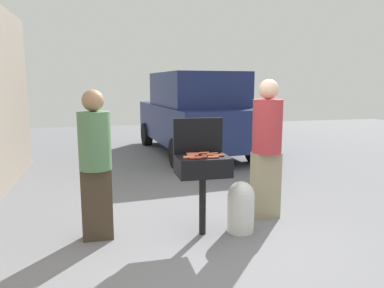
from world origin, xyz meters
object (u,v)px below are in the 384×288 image
object	(u,v)px
hot_dog_7	(201,157)
hot_dog_1	(189,157)
hot_dog_10	(219,156)
hot_dog_4	(195,158)
person_right	(267,144)
hot_dog_5	(213,157)
bbq_grill	(203,169)
hot_dog_9	(190,158)
propane_tank	(241,206)
hot_dog_3	(193,155)
hot_dog_2	(194,154)
person_left	(95,160)
hot_dog_8	(203,153)
parked_minivan	(195,113)
hot_dog_0	(207,155)
hot_dog_11	(192,154)
hot_dog_6	(213,154)

from	to	relation	value
hot_dog_7	hot_dog_1	bearing A→B (deg)	158.19
hot_dog_7	hot_dog_10	world-z (taller)	same
hot_dog_4	person_right	distance (m)	1.19
hot_dog_7	person_right	bearing A→B (deg)	24.73
hot_dog_5	hot_dog_1	bearing A→B (deg)	162.05
bbq_grill	hot_dog_9	world-z (taller)	hot_dog_9
hot_dog_4	hot_dog_1	bearing A→B (deg)	123.96
hot_dog_10	propane_tank	world-z (taller)	hot_dog_10
hot_dog_3	propane_tank	world-z (taller)	hot_dog_3
hot_dog_4	hot_dog_9	world-z (taller)	same
hot_dog_3	propane_tank	size ratio (longest dim) A/B	0.21
hot_dog_1	hot_dog_3	xyz separation A→B (m)	(0.06, 0.07, 0.00)
hot_dog_2	hot_dog_10	xyz separation A→B (m)	(0.26, -0.15, 0.00)
bbq_grill	person_left	distance (m)	1.21
propane_tank	hot_dog_3	bearing A→B (deg)	174.74
hot_dog_8	hot_dog_7	bearing A→B (deg)	-110.84
hot_dog_7	hot_dog_3	bearing A→B (deg)	120.04
hot_dog_1	parked_minivan	distance (m)	5.19
hot_dog_0	hot_dog_11	bearing A→B (deg)	138.59
bbq_grill	propane_tank	distance (m)	0.66
hot_dog_6	parked_minivan	size ratio (longest dim) A/B	0.03
hot_dog_0	person_right	xyz separation A→B (m)	(0.91, 0.37, 0.04)
hot_dog_1	hot_dog_9	distance (m)	0.04
hot_dog_8	person_left	bearing A→B (deg)	178.46
hot_dog_7	hot_dog_9	xyz separation A→B (m)	(-0.13, 0.01, 0.00)
hot_dog_11	parked_minivan	bearing A→B (deg)	75.50
hot_dog_1	hot_dog_2	xyz separation A→B (m)	(0.09, 0.13, 0.00)
hot_dog_3	person_right	world-z (taller)	person_right
hot_dog_2	person_left	bearing A→B (deg)	175.86
hot_dog_5	hot_dog_6	world-z (taller)	same
hot_dog_0	hot_dog_9	world-z (taller)	same
hot_dog_2	hot_dog_3	size ratio (longest dim) A/B	1.00
hot_dog_2	hot_dog_9	size ratio (longest dim) A/B	1.00
hot_dog_1	hot_dog_6	bearing A→B (deg)	19.89
hot_dog_4	propane_tank	world-z (taller)	hot_dog_4
hot_dog_8	hot_dog_11	bearing A→B (deg)	-176.02
person_left	hot_dog_5	bearing A→B (deg)	1.64
bbq_grill	hot_dog_8	xyz separation A→B (m)	(0.05, 0.13, 0.16)
bbq_grill	hot_dog_0	xyz separation A→B (m)	(0.05, -0.01, 0.16)
hot_dog_11	propane_tank	world-z (taller)	hot_dog_11
hot_dog_6	propane_tank	bearing A→B (deg)	-16.76
bbq_grill	hot_dog_8	size ratio (longest dim) A/B	7.20
hot_dog_1	hot_dog_6	size ratio (longest dim) A/B	1.00
hot_dog_7	hot_dog_9	bearing A→B (deg)	175.24
hot_dog_5	hot_dog_6	distance (m)	0.20
bbq_grill	hot_dog_0	bearing A→B (deg)	-12.00
propane_tank	person_left	xyz separation A→B (m)	(-1.66, 0.20, 0.60)
hot_dog_8	person_left	size ratio (longest dim) A/B	0.08
parked_minivan	hot_dog_9	bearing A→B (deg)	70.08
hot_dog_0	propane_tank	world-z (taller)	hot_dog_0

